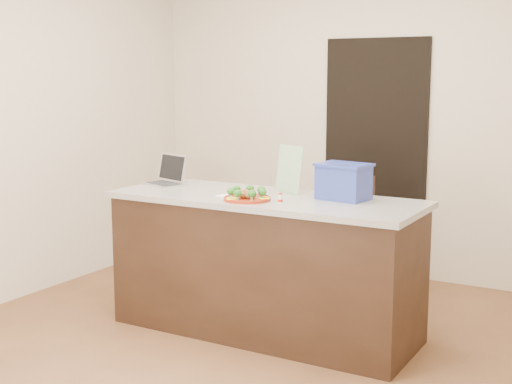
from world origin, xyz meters
The scene contains 16 objects.
ground centered at (0.00, 0.00, 0.00)m, with size 4.00×4.00×0.00m, color brown.
room_shell centered at (0.00, 0.00, 1.62)m, with size 4.00×4.00×4.00m.
doorway centered at (0.10, 1.98, 1.00)m, with size 0.90×0.02×2.00m, color black.
island centered at (0.00, 0.25, 0.46)m, with size 2.06×0.76×0.92m.
plate centered at (-0.02, 0.06, 0.93)m, with size 0.30×0.30×0.02m.
meatballs centered at (-0.02, 0.07, 0.96)m, with size 0.12×0.12×0.04m.
broccoli centered at (-0.02, 0.06, 0.98)m, with size 0.25×0.25×0.04m.
pepper_rings centered at (-0.02, 0.06, 0.94)m, with size 0.26×0.27×0.01m.
napkin centered at (-0.17, 0.14, 0.92)m, with size 0.17×0.17×0.01m, color white.
fork centered at (-0.19, 0.15, 0.93)m, with size 0.08×0.15×0.00m.
knife centered at (-0.14, 0.13, 0.93)m, with size 0.08×0.20×0.01m.
yogurt_bottle centered at (0.21, 0.06, 0.95)m, with size 0.03×0.03×0.07m.
laptop centered at (-0.86, 0.35, 0.98)m, with size 0.35×0.33×0.21m.
leaflet centered at (0.07, 0.45, 1.08)m, with size 0.22×0.00×0.32m, color silver.
blue_box centered at (0.49, 0.39, 1.04)m, with size 0.35×0.27×0.23m.
chair centered at (0.17, 1.13, 0.54)m, with size 0.43×0.43×0.96m.
Camera 1 is at (2.22, -3.73, 1.71)m, focal length 50.00 mm.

